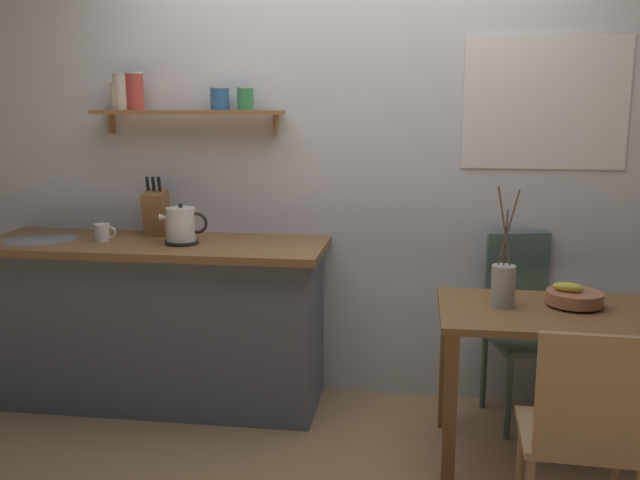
# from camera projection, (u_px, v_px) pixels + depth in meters

# --- Properties ---
(ground_plane) EXTENTS (14.00, 14.00, 0.00)m
(ground_plane) POSITION_uv_depth(u_px,v_px,m) (333.00, 439.00, 3.44)
(ground_plane) COLOR #A87F56
(back_wall) EXTENTS (6.80, 0.11, 2.70)m
(back_wall) POSITION_uv_depth(u_px,v_px,m) (386.00, 155.00, 3.78)
(back_wall) COLOR silver
(back_wall) RESTS_ON ground_plane
(kitchen_counter) EXTENTS (1.83, 0.63, 0.91)m
(kitchen_counter) POSITION_uv_depth(u_px,v_px,m) (158.00, 321.00, 3.80)
(kitchen_counter) COLOR slate
(kitchen_counter) RESTS_ON ground_plane
(wall_shelf) EXTENTS (1.03, 0.20, 0.33)m
(wall_shelf) POSITION_uv_depth(u_px,v_px,m) (171.00, 102.00, 3.73)
(wall_shelf) COLOR #9E6B3D
(dining_table) EXTENTS (1.04, 0.66, 0.72)m
(dining_table) POSITION_uv_depth(u_px,v_px,m) (556.00, 336.00, 3.13)
(dining_table) COLOR brown
(dining_table) RESTS_ON ground_plane
(dining_chair_near) EXTENTS (0.44, 0.41, 0.88)m
(dining_chair_near) POSITION_uv_depth(u_px,v_px,m) (583.00, 429.00, 2.48)
(dining_chair_near) COLOR tan
(dining_chair_near) RESTS_ON ground_plane
(dining_chair_far) EXTENTS (0.48, 0.51, 0.96)m
(dining_chair_far) POSITION_uv_depth(u_px,v_px,m) (523.00, 320.00, 3.62)
(dining_chair_far) COLOR #4C6B5B
(dining_chair_far) RESTS_ON ground_plane
(fruit_bowl) EXTENTS (0.25, 0.25, 0.11)m
(fruit_bowl) POSITION_uv_depth(u_px,v_px,m) (574.00, 297.00, 3.16)
(fruit_bowl) COLOR #BC704C
(fruit_bowl) RESTS_ON dining_table
(twig_vase) EXTENTS (0.11, 0.11, 0.55)m
(twig_vase) POSITION_uv_depth(u_px,v_px,m) (503.00, 284.00, 3.15)
(twig_vase) COLOR #B7B2A8
(twig_vase) RESTS_ON dining_table
(electric_kettle) EXTENTS (0.25, 0.17, 0.21)m
(electric_kettle) POSITION_uv_depth(u_px,v_px,m) (182.00, 226.00, 3.61)
(electric_kettle) COLOR black
(electric_kettle) RESTS_ON kitchen_counter
(knife_block) EXTENTS (0.12, 0.16, 0.33)m
(knife_block) POSITION_uv_depth(u_px,v_px,m) (156.00, 212.00, 3.83)
(knife_block) COLOR #9E6B3D
(knife_block) RESTS_ON kitchen_counter
(coffee_mug_by_sink) EXTENTS (0.12, 0.08, 0.09)m
(coffee_mug_by_sink) POSITION_uv_depth(u_px,v_px,m) (103.00, 232.00, 3.70)
(coffee_mug_by_sink) COLOR white
(coffee_mug_by_sink) RESTS_ON kitchen_counter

